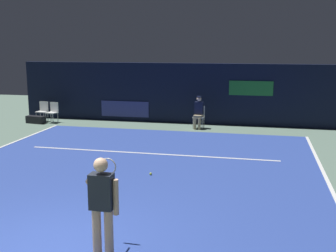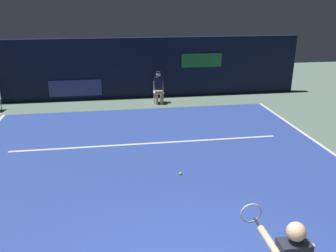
% 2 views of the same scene
% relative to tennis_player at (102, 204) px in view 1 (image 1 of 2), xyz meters
% --- Properties ---
extents(ground_plane, '(29.90, 29.90, 0.00)m').
position_rel_tennis_player_xyz_m(ground_plane, '(-1.02, 4.68, -0.99)').
color(ground_plane, slate).
extents(court_surface, '(10.25, 11.12, 0.01)m').
position_rel_tennis_player_xyz_m(court_surface, '(-1.02, 4.68, -0.98)').
color(court_surface, '#2D479E').
rests_on(court_surface, ground).
extents(line_sideline_left, '(0.10, 11.12, 0.01)m').
position_rel_tennis_player_xyz_m(line_sideline_left, '(4.05, 4.68, -0.97)').
color(line_sideline_left, white).
rests_on(line_sideline_left, court_surface).
extents(line_service, '(7.99, 0.10, 0.01)m').
position_rel_tennis_player_xyz_m(line_service, '(-1.02, 6.62, -0.97)').
color(line_service, white).
rests_on(line_service, court_surface).
extents(back_wall, '(14.66, 0.33, 2.60)m').
position_rel_tennis_player_xyz_m(back_wall, '(-1.03, 12.10, 0.31)').
color(back_wall, black).
rests_on(back_wall, ground).
extents(tennis_player, '(0.61, 0.93, 1.73)m').
position_rel_tennis_player_xyz_m(tennis_player, '(0.00, 0.00, 0.00)').
color(tennis_player, '#DBAD89').
rests_on(tennis_player, ground).
extents(line_judge_on_chair, '(0.47, 0.55, 1.32)m').
position_rel_tennis_player_xyz_m(line_judge_on_chair, '(-0.13, 11.01, -0.30)').
color(line_judge_on_chair, white).
rests_on(line_judge_on_chair, ground).
extents(courtside_chair_near, '(0.45, 0.43, 0.88)m').
position_rel_tennis_player_xyz_m(courtside_chair_near, '(-7.15, 11.09, -0.49)').
color(courtside_chair_near, white).
rests_on(courtside_chair_near, ground).
extents(courtside_chair_far, '(0.50, 0.48, 0.88)m').
position_rel_tennis_player_xyz_m(courtside_chair_far, '(-6.59, 10.94, -0.49)').
color(courtside_chair_far, white).
rests_on(courtside_chair_far, ground).
extents(tennis_ball, '(0.07, 0.07, 0.07)m').
position_rel_tennis_player_xyz_m(tennis_ball, '(-0.43, 4.51, -0.94)').
color(tennis_ball, '#CCE033').
rests_on(tennis_ball, court_surface).
extents(equipment_bag, '(0.88, 0.44, 0.32)m').
position_rel_tennis_player_xyz_m(equipment_bag, '(-7.23, 10.59, -0.83)').
color(equipment_bag, black).
rests_on(equipment_bag, ground).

